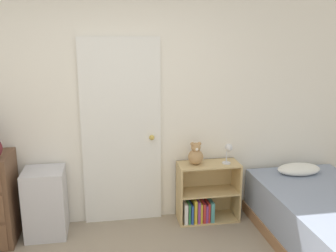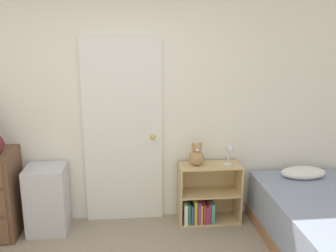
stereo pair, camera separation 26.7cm
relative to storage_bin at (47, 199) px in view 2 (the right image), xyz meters
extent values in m
cube|color=white|center=(0.60, 0.25, 0.92)|extent=(10.00, 0.06, 2.55)
cube|color=white|center=(0.80, 0.19, 0.65)|extent=(0.84, 0.04, 2.00)
sphere|color=gold|center=(1.12, 0.15, 0.60)|extent=(0.06, 0.06, 0.06)
cube|color=silver|center=(0.00, 0.00, 0.00)|extent=(0.40, 0.39, 0.70)
cube|color=tan|center=(1.40, 0.04, -0.02)|extent=(0.02, 0.31, 0.66)
cube|color=tan|center=(2.05, 0.04, -0.02)|extent=(0.02, 0.31, 0.66)
cube|color=tan|center=(1.72, 0.04, -0.34)|extent=(0.63, 0.31, 0.02)
cube|color=tan|center=(1.72, 0.04, -0.02)|extent=(0.63, 0.31, 0.02)
cube|color=tan|center=(1.72, 0.04, 0.30)|extent=(0.63, 0.31, 0.02)
cube|color=tan|center=(1.72, 0.19, -0.02)|extent=(0.67, 0.01, 0.66)
cube|color=white|center=(1.45, 0.02, -0.22)|extent=(0.04, 0.23, 0.23)
cube|color=#338C4C|center=(1.49, 0.03, -0.22)|extent=(0.02, 0.25, 0.23)
cube|color=#3359B2|center=(1.52, 0.02, -0.23)|extent=(0.02, 0.25, 0.21)
cube|color=gold|center=(1.56, 0.00, -0.20)|extent=(0.03, 0.20, 0.26)
cube|color=#8C3F8C|center=(1.60, 0.00, -0.21)|extent=(0.03, 0.21, 0.25)
cube|color=gold|center=(1.62, 0.03, -0.22)|extent=(0.02, 0.26, 0.22)
cube|color=red|center=(1.65, 0.03, -0.22)|extent=(0.03, 0.25, 0.22)
cube|color=#8C3F8C|center=(1.68, 0.01, -0.24)|extent=(0.02, 0.22, 0.20)
cube|color=red|center=(1.71, 0.00, -0.23)|extent=(0.02, 0.21, 0.22)
cube|color=teal|center=(1.75, 0.00, -0.22)|extent=(0.04, 0.19, 0.22)
sphere|color=tan|center=(1.58, 0.04, 0.39)|extent=(0.16, 0.16, 0.16)
sphere|color=tan|center=(1.58, 0.04, 0.50)|extent=(0.10, 0.10, 0.10)
sphere|color=silver|center=(1.58, 0.00, 0.49)|extent=(0.04, 0.04, 0.04)
sphere|color=tan|center=(1.54, 0.04, 0.53)|extent=(0.04, 0.04, 0.04)
sphere|color=tan|center=(1.62, 0.04, 0.53)|extent=(0.04, 0.04, 0.04)
cylinder|color=silver|center=(1.91, 0.01, 0.31)|extent=(0.09, 0.09, 0.01)
cylinder|color=silver|center=(1.91, 0.01, 0.39)|extent=(0.01, 0.01, 0.15)
sphere|color=silver|center=(1.93, 0.00, 0.49)|extent=(0.08, 0.08, 0.08)
cube|color=#996B47|center=(2.73, -0.72, -0.29)|extent=(1.08, 1.83, 0.12)
cube|color=#8C99B2|center=(2.73, -0.72, -0.03)|extent=(1.05, 1.78, 0.40)
ellipsoid|color=white|center=(2.73, -0.06, 0.21)|extent=(0.49, 0.28, 0.12)
camera|label=1|loc=(0.64, -3.67, 1.67)|focal=40.00mm
camera|label=2|loc=(0.91, -3.71, 1.67)|focal=40.00mm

